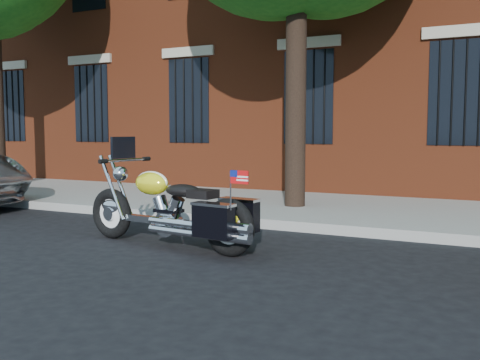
% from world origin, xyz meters
% --- Properties ---
extents(ground, '(120.00, 120.00, 0.00)m').
position_xyz_m(ground, '(0.00, 0.00, 0.00)').
color(ground, black).
rests_on(ground, ground).
extents(curb, '(40.00, 0.16, 0.15)m').
position_xyz_m(curb, '(0.00, 1.38, 0.07)').
color(curb, gray).
rests_on(curb, ground).
extents(sidewalk, '(40.00, 3.60, 0.15)m').
position_xyz_m(sidewalk, '(0.00, 3.26, 0.07)').
color(sidewalk, gray).
rests_on(sidewalk, ground).
extents(motorcycle, '(2.70, 0.99, 1.39)m').
position_xyz_m(motorcycle, '(0.11, -0.42, 0.47)').
color(motorcycle, black).
rests_on(motorcycle, ground).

